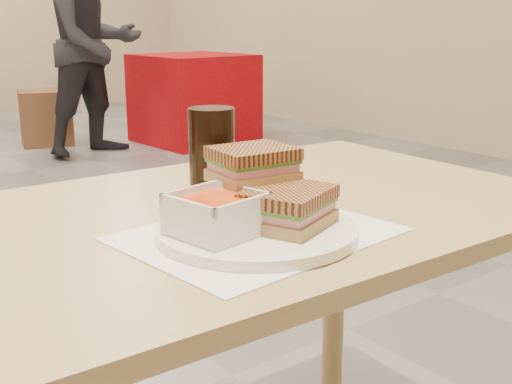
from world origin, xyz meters
TOP-DOWN VIEW (x-y plane):
  - main_table at (0.05, -1.85)m, footprint 1.22×0.73m
  - tray_liner at (0.02, -1.99)m, footprint 0.40×0.32m
  - plate at (0.02, -1.99)m, footprint 0.29×0.29m
  - soup_bowl at (-0.05, -1.99)m, footprint 0.13×0.13m
  - panini_lower at (0.05, -2.02)m, footprint 0.15×0.14m
  - panini_upper at (0.05, -1.94)m, footprint 0.13×0.11m
  - cola_glass at (0.06, -1.81)m, footprint 0.08×0.08m
  - bg_table_1 at (2.52, 2.11)m, footprint 0.89×0.89m
  - bg_chair_1l at (1.45, 2.79)m, footprint 0.50×0.50m
  - bg_chair_1r at (2.77, 2.66)m, footprint 0.38×0.38m
  - patron_b at (1.64, 2.12)m, footprint 0.94×0.80m

SIDE VIEW (x-z plane):
  - bg_chair_1r at x=2.77m, z-range 0.00..0.43m
  - bg_chair_1l at x=1.45m, z-range 0.00..0.46m
  - bg_table_1 at x=2.52m, z-range 0.00..0.75m
  - main_table at x=0.05m, z-range 0.26..1.01m
  - tray_liner at x=0.02m, z-range 0.75..0.75m
  - plate at x=0.02m, z-range 0.75..0.77m
  - soup_bowl at x=-0.05m, z-range 0.76..0.82m
  - panini_lower at x=0.05m, z-range 0.77..0.82m
  - cola_glass at x=0.06m, z-range 0.75..0.91m
  - panini_upper at x=0.05m, z-range 0.82..0.87m
  - patron_b at x=1.64m, z-range 0.00..1.72m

